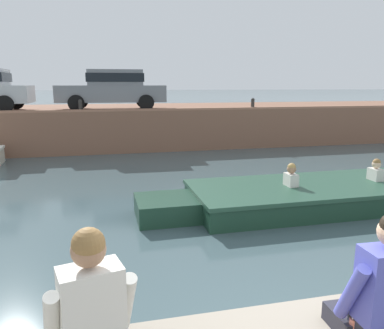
{
  "coord_description": "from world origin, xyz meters",
  "views": [
    {
      "loc": [
        -1.53,
        -2.52,
        2.54
      ],
      "look_at": [
        0.02,
        4.08,
        1.1
      ],
      "focal_mm": 35.0,
      "sensor_mm": 36.0,
      "label": 1
    }
  ],
  "objects_px": {
    "motorboat_passing": "(316,195)",
    "mooring_bollard_mid": "(80,105)",
    "car_left_inner_grey": "(113,88)",
    "person_seated_right": "(381,294)",
    "mooring_bollard_east": "(253,103)",
    "person_seated_left": "(91,318)"
  },
  "relations": [
    {
      "from": "car_left_inner_grey",
      "to": "person_seated_left",
      "type": "xyz_separation_m",
      "value": [
        -0.55,
        -13.39,
        -1.27
      ]
    },
    {
      "from": "car_left_inner_grey",
      "to": "person_seated_left",
      "type": "height_order",
      "value": "car_left_inner_grey"
    },
    {
      "from": "car_left_inner_grey",
      "to": "person_seated_left",
      "type": "distance_m",
      "value": 13.46
    },
    {
      "from": "car_left_inner_grey",
      "to": "mooring_bollard_mid",
      "type": "height_order",
      "value": "car_left_inner_grey"
    },
    {
      "from": "motorboat_passing",
      "to": "person_seated_right",
      "type": "relative_size",
      "value": 7.48
    },
    {
      "from": "motorboat_passing",
      "to": "person_seated_left",
      "type": "bearing_deg",
      "value": -133.0
    },
    {
      "from": "motorboat_passing",
      "to": "mooring_bollard_mid",
      "type": "height_order",
      "value": "mooring_bollard_mid"
    },
    {
      "from": "car_left_inner_grey",
      "to": "mooring_bollard_mid",
      "type": "distance_m",
      "value": 1.73
    },
    {
      "from": "mooring_bollard_mid",
      "to": "person_seated_right",
      "type": "relative_size",
      "value": 0.46
    },
    {
      "from": "car_left_inner_grey",
      "to": "person_seated_right",
      "type": "bearing_deg",
      "value": -84.39
    },
    {
      "from": "car_left_inner_grey",
      "to": "mooring_bollard_east",
      "type": "bearing_deg",
      "value": -10.78
    },
    {
      "from": "motorboat_passing",
      "to": "mooring_bollard_east",
      "type": "bearing_deg",
      "value": 78.07
    },
    {
      "from": "mooring_bollard_mid",
      "to": "person_seated_left",
      "type": "relative_size",
      "value": 0.46
    },
    {
      "from": "person_seated_left",
      "to": "person_seated_right",
      "type": "distance_m",
      "value": 1.89
    },
    {
      "from": "mooring_bollard_mid",
      "to": "person_seated_right",
      "type": "height_order",
      "value": "mooring_bollard_mid"
    },
    {
      "from": "car_left_inner_grey",
      "to": "mooring_bollard_mid",
      "type": "bearing_deg",
      "value": -139.59
    },
    {
      "from": "mooring_bollard_mid",
      "to": "mooring_bollard_east",
      "type": "xyz_separation_m",
      "value": [
        6.75,
        0.0,
        0.0
      ]
    },
    {
      "from": "motorboat_passing",
      "to": "mooring_bollard_mid",
      "type": "xyz_separation_m",
      "value": [
        -5.16,
        7.53,
        1.59
      ]
    },
    {
      "from": "motorboat_passing",
      "to": "person_seated_left",
      "type": "distance_m",
      "value": 6.63
    },
    {
      "from": "motorboat_passing",
      "to": "mooring_bollard_mid",
      "type": "relative_size",
      "value": 16.21
    },
    {
      "from": "motorboat_passing",
      "to": "person_seated_right",
      "type": "bearing_deg",
      "value": -117.54
    },
    {
      "from": "person_seated_left",
      "to": "person_seated_right",
      "type": "xyz_separation_m",
      "value": [
        1.88,
        -0.17,
        0.0
      ]
    }
  ]
}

